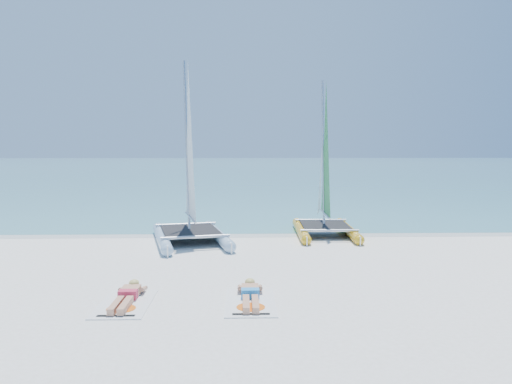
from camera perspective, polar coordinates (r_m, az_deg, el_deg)
ground at (r=12.49m, az=0.97°, el=-9.22°), size 140.00×140.00×0.00m
sea at (r=75.15m, az=-1.12°, el=2.88°), size 140.00×115.00×0.01m
wet_sand_strip at (r=17.87m, az=0.20°, el=-4.80°), size 140.00×1.40×0.01m
catamaran_blue at (r=16.40m, az=-7.62°, el=0.80°), size 3.16×4.95×6.24m
catamaran_yellow at (r=18.03m, az=7.74°, el=0.99°), size 2.10×4.51×5.71m
towel_a at (r=10.46m, az=-14.71°, el=-12.23°), size 1.00×1.85×0.02m
sunbather_a at (r=10.61m, az=-14.48°, el=-11.36°), size 0.37×1.73×0.26m
towel_b at (r=10.23m, az=-0.64°, el=-12.47°), size 1.00×1.85×0.02m
sunbather_b at (r=10.38m, az=-0.66°, el=-11.57°), size 0.37×1.73×0.26m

